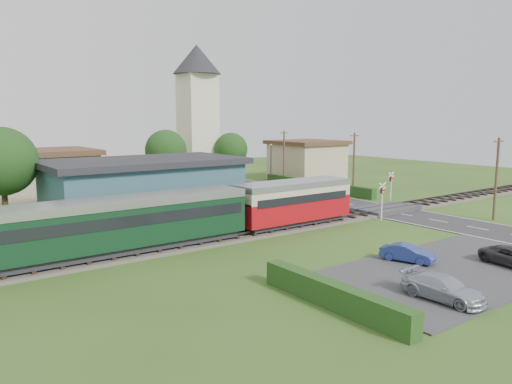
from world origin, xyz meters
TOP-DOWN VIEW (x-y plane):
  - ground at (0.00, 0.00)m, footprint 120.00×120.00m
  - railway_track at (0.00, 2.00)m, footprint 76.00×3.20m
  - road at (10.00, 0.00)m, footprint 6.00×70.00m
  - car_park at (-1.50, -12.00)m, footprint 17.00×9.00m
  - crossing_deck at (10.00, 2.00)m, footprint 6.20×3.40m
  - platform at (-10.00, 5.20)m, footprint 30.00×3.00m
  - equipment_hut at (-18.00, 5.20)m, footprint 2.30×2.30m
  - station_building at (-10.00, 10.99)m, footprint 16.00×9.00m
  - train at (-18.26, 2.00)m, footprint 43.20×2.90m
  - church_tower at (5.00, 28.00)m, footprint 6.00×6.00m
  - house_west at (-15.00, 25.00)m, footprint 10.80×8.80m
  - house_east at (20.00, 24.00)m, footprint 8.80×8.80m
  - hedge_carpark at (-11.00, -12.00)m, footprint 0.80×9.00m
  - hedge_roadside at (14.20, 16.00)m, footprint 0.80×18.00m
  - hedge_station at (-10.00, 15.50)m, footprint 22.00×0.80m
  - tree_a at (-20.00, 14.00)m, footprint 5.20×5.20m
  - tree_b at (-2.00, 23.00)m, footprint 4.60×4.60m
  - tree_c at (8.00, 25.00)m, footprint 4.20×4.20m
  - utility_pole_b at (14.20, -6.00)m, footprint 1.40×0.22m
  - utility_pole_c at (14.20, 10.00)m, footprint 1.40×0.22m
  - utility_pole_d at (14.20, 22.00)m, footprint 1.40×0.22m
  - crossing_signal_near at (6.40, -0.41)m, footprint 0.84×0.28m
  - crossing_signal_far at (13.60, 4.39)m, footprint 0.84×0.28m
  - streetlamp_east at (16.00, 27.00)m, footprint 0.30×0.30m
  - car_on_road at (9.50, 14.09)m, footprint 3.55×1.58m
  - car_park_blue at (-2.26, -9.50)m, footprint 2.07×3.36m
  - car_park_silver at (-6.21, -14.50)m, footprint 1.85×4.16m
  - pedestrian_near at (-4.31, 5.39)m, footprint 0.69×0.46m
  - pedestrian_far at (-17.12, 4.85)m, footprint 0.70×0.86m

SIDE VIEW (x-z plane):
  - ground at x=0.00m, z-range 0.00..0.00m
  - road at x=10.00m, z-range 0.00..0.05m
  - car_park at x=-1.50m, z-range 0.00..0.08m
  - railway_track at x=0.00m, z-range -0.13..0.36m
  - crossing_deck at x=10.00m, z-range 0.00..0.45m
  - platform at x=-10.00m, z-range 0.00..0.45m
  - hedge_carpark at x=-11.00m, z-range 0.00..1.20m
  - hedge_roadside at x=14.20m, z-range 0.00..1.20m
  - car_park_blue at x=-2.26m, z-range 0.08..1.13m
  - car_on_road at x=9.50m, z-range 0.05..1.24m
  - hedge_station at x=-10.00m, z-range 0.00..1.30m
  - car_park_silver at x=-6.21m, z-range 0.08..1.27m
  - pedestrian_far at x=-17.12m, z-range 0.45..2.10m
  - pedestrian_near at x=-4.31m, z-range 0.45..2.31m
  - equipment_hut at x=-18.00m, z-range 0.47..3.02m
  - crossing_signal_near at x=6.40m, z-range 0.50..3.78m
  - crossing_signal_far at x=13.60m, z-range 0.50..3.78m
  - train at x=-18.26m, z-range 0.48..3.88m
  - station_building at x=-10.00m, z-range 0.04..5.34m
  - house_west at x=-15.00m, z-range 0.04..5.54m
  - house_east at x=20.00m, z-range 0.05..5.55m
  - streetlamp_east at x=16.00m, z-range 0.46..5.62m
  - utility_pole_b at x=14.20m, z-range 0.13..7.13m
  - utility_pole_c at x=14.20m, z-range 0.13..7.13m
  - utility_pole_d at x=14.20m, z-range 0.13..7.13m
  - tree_c at x=8.00m, z-range 1.26..8.04m
  - tree_b at x=-2.00m, z-range 1.35..8.69m
  - tree_a at x=-20.00m, z-range 1.38..9.38m
  - church_tower at x=5.00m, z-range 1.43..19.03m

